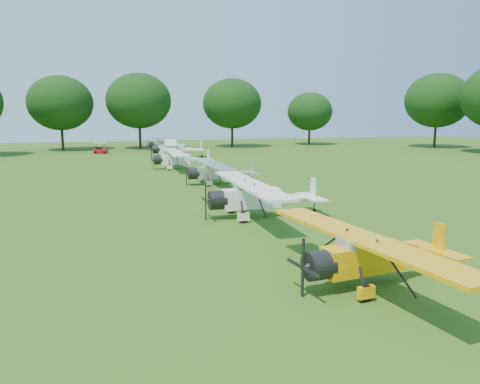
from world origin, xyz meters
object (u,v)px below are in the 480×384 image
object	(u,v)px
aircraft_2	(374,252)
aircraft_7	(165,143)
aircraft_5	(180,158)
golf_cart	(100,150)
aircraft_3	(260,195)
aircraft_6	(176,148)
aircraft_4	(219,171)

from	to	relation	value
aircraft_2	aircraft_7	bearing A→B (deg)	82.12
aircraft_5	golf_cart	xyz separation A→B (m)	(-8.63, 22.99, -0.68)
aircraft_3	aircraft_6	size ratio (longest dim) A/B	0.97
aircraft_4	aircraft_5	size ratio (longest dim) A/B	0.95
aircraft_3	aircraft_2	bearing A→B (deg)	-87.68
aircraft_4	aircraft_7	world-z (taller)	aircraft_4
aircraft_2	aircraft_5	distance (m)	37.39
aircraft_6	golf_cart	size ratio (longest dim) A/B	5.45
aircraft_5	golf_cart	distance (m)	24.56
golf_cart	aircraft_5	bearing A→B (deg)	-52.53
aircraft_6	aircraft_2	bearing A→B (deg)	-83.35
aircraft_5	aircraft_7	xyz separation A→B (m)	(1.70, 26.40, -0.08)
aircraft_6	golf_cart	xyz separation A→B (m)	(-10.13, 9.60, -0.81)
aircraft_3	aircraft_5	distance (m)	25.57
aircraft_6	golf_cart	bearing A→B (deg)	143.51
aircraft_6	aircraft_7	xyz separation A→B (m)	(0.21, 13.01, -0.20)
aircraft_3	aircraft_4	size ratio (longest dim) A/B	1.13
golf_cart	aircraft_7	bearing A→B (deg)	35.15
aircraft_2	aircraft_3	bearing A→B (deg)	84.49
aircraft_3	aircraft_5	bearing A→B (deg)	92.21
aircraft_5	aircraft_7	size ratio (longest dim) A/B	1.06
aircraft_7	aircraft_5	bearing A→B (deg)	-99.50
aircraft_3	aircraft_7	xyz separation A→B (m)	(0.89, 51.96, -0.17)
aircraft_6	golf_cart	distance (m)	13.97
aircraft_2	aircraft_3	distance (m)	11.82
aircraft_5	aircraft_3	bearing A→B (deg)	-87.48
aircraft_3	aircraft_6	world-z (taller)	aircraft_6
aircraft_2	aircraft_5	xyz separation A→B (m)	(-1.21, 37.37, 0.04)
aircraft_3	golf_cart	distance (m)	49.46
aircraft_2	aircraft_5	world-z (taller)	aircraft_5
aircraft_3	aircraft_4	xyz separation A→B (m)	(0.72, 13.35, -0.15)
aircraft_4	aircraft_2	bearing A→B (deg)	-92.79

